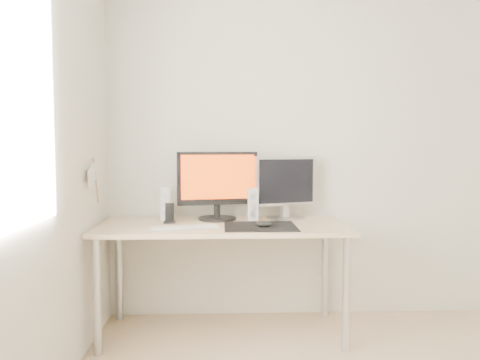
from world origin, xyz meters
name	(u,v)px	position (x,y,z in m)	size (l,w,h in m)	color
wall_back	(350,144)	(0.00, 1.75, 1.25)	(3.50, 3.50, 0.00)	white
mousepad	(260,226)	(-0.70, 1.27, 0.73)	(0.45, 0.40, 0.00)	black
mouse	(264,224)	(-0.68, 1.24, 0.75)	(0.10, 0.06, 0.04)	black
desk	(223,236)	(-0.93, 1.38, 0.65)	(1.60, 0.70, 0.73)	#D1B587
main_monitor	(217,183)	(-0.97, 1.55, 0.98)	(0.55, 0.30, 0.47)	black
second_monitor	(285,184)	(-0.50, 1.58, 0.97)	(0.44, 0.22, 0.43)	#A9A9AB
speaker_left	(166,204)	(-1.32, 1.57, 0.84)	(0.07, 0.09, 0.22)	white
speaker_right	(253,204)	(-0.73, 1.51, 0.84)	(0.07, 0.09, 0.22)	silver
keyboard	(185,228)	(-1.16, 1.21, 0.74)	(0.44, 0.21, 0.02)	silver
phone_dock	(170,217)	(-1.28, 1.43, 0.77)	(0.07, 0.06, 0.13)	black
pennant	(93,177)	(-1.72, 1.24, 1.05)	(0.01, 0.23, 0.29)	#A57F54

